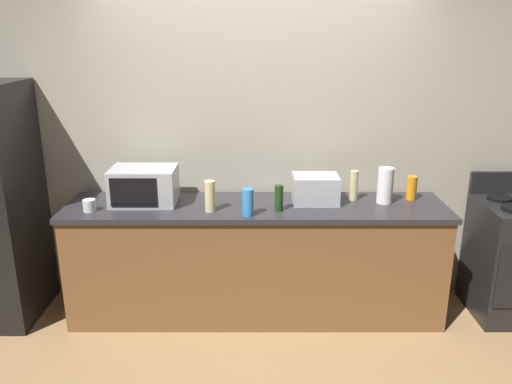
{
  "coord_description": "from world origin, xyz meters",
  "views": [
    {
      "loc": [
        0.0,
        -3.23,
        2.14
      ],
      "look_at": [
        0.0,
        0.4,
        1.0
      ],
      "focal_mm": 36.08,
      "sensor_mm": 36.0,
      "label": 1
    }
  ],
  "objects_px": {
    "toaster_oven": "(315,189)",
    "mug_white": "(89,205)",
    "microwave": "(144,186)",
    "paper_towel_roll": "(385,186)",
    "bottle_hand_soap": "(210,196)",
    "bottle_spray_cleaner": "(248,202)",
    "bottle_wine": "(279,198)",
    "bottle_vinegar": "(354,185)",
    "bottle_dish_soap": "(412,188)"
  },
  "relations": [
    {
      "from": "paper_towel_roll",
      "to": "bottle_dish_soap",
      "type": "relative_size",
      "value": 1.47
    },
    {
      "from": "bottle_vinegar",
      "to": "bottle_wine",
      "type": "xyz_separation_m",
      "value": [
        -0.58,
        -0.24,
        -0.02
      ]
    },
    {
      "from": "mug_white",
      "to": "toaster_oven",
      "type": "bearing_deg",
      "value": 6.94
    },
    {
      "from": "microwave",
      "to": "mug_white",
      "type": "bearing_deg",
      "value": -152.37
    },
    {
      "from": "toaster_oven",
      "to": "bottle_dish_soap",
      "type": "xyz_separation_m",
      "value": [
        0.75,
        0.07,
        -0.01
      ]
    },
    {
      "from": "bottle_wine",
      "to": "bottle_vinegar",
      "type": "bearing_deg",
      "value": 22.75
    },
    {
      "from": "microwave",
      "to": "bottle_wine",
      "type": "bearing_deg",
      "value": -9.9
    },
    {
      "from": "bottle_wine",
      "to": "bottle_dish_soap",
      "type": "height_order",
      "value": "bottle_wine"
    },
    {
      "from": "bottle_vinegar",
      "to": "bottle_spray_cleaner",
      "type": "relative_size",
      "value": 1.18
    },
    {
      "from": "paper_towel_roll",
      "to": "bottle_hand_soap",
      "type": "height_order",
      "value": "paper_towel_roll"
    },
    {
      "from": "bottle_wine",
      "to": "paper_towel_roll",
      "type": "bearing_deg",
      "value": 12.45
    },
    {
      "from": "bottle_vinegar",
      "to": "bottle_dish_soap",
      "type": "bearing_deg",
      "value": 2.28
    },
    {
      "from": "toaster_oven",
      "to": "mug_white",
      "type": "bearing_deg",
      "value": -173.06
    },
    {
      "from": "toaster_oven",
      "to": "bottle_wine",
      "type": "height_order",
      "value": "toaster_oven"
    },
    {
      "from": "bottle_wine",
      "to": "bottle_dish_soap",
      "type": "xyz_separation_m",
      "value": [
        1.03,
        0.26,
        -0.0
      ]
    },
    {
      "from": "microwave",
      "to": "mug_white",
      "type": "xyz_separation_m",
      "value": [
        -0.36,
        -0.19,
        -0.09
      ]
    },
    {
      "from": "toaster_oven",
      "to": "bottle_spray_cleaner",
      "type": "distance_m",
      "value": 0.58
    },
    {
      "from": "microwave",
      "to": "bottle_hand_soap",
      "type": "xyz_separation_m",
      "value": [
        0.51,
        -0.19,
        -0.02
      ]
    },
    {
      "from": "bottle_vinegar",
      "to": "bottle_wine",
      "type": "relative_size",
      "value": 1.21
    },
    {
      "from": "bottle_dish_soap",
      "to": "microwave",
      "type": "bearing_deg",
      "value": -177.56
    },
    {
      "from": "paper_towel_roll",
      "to": "bottle_vinegar",
      "type": "distance_m",
      "value": 0.23
    },
    {
      "from": "bottle_vinegar",
      "to": "bottle_hand_soap",
      "type": "distance_m",
      "value": 1.1
    },
    {
      "from": "toaster_oven",
      "to": "microwave",
      "type": "bearing_deg",
      "value": -179.46
    },
    {
      "from": "microwave",
      "to": "bottle_vinegar",
      "type": "bearing_deg",
      "value": 2.48
    },
    {
      "from": "bottle_hand_soap",
      "to": "bottle_dish_soap",
      "type": "bearing_deg",
      "value": 10.2
    },
    {
      "from": "bottle_vinegar",
      "to": "bottle_dish_soap",
      "type": "relative_size",
      "value": 1.26
    },
    {
      "from": "bottle_wine",
      "to": "bottle_hand_soap",
      "type": "height_order",
      "value": "bottle_hand_soap"
    },
    {
      "from": "bottle_wine",
      "to": "bottle_dish_soap",
      "type": "relative_size",
      "value": 1.04
    },
    {
      "from": "paper_towel_roll",
      "to": "bottle_vinegar",
      "type": "bearing_deg",
      "value": 163.35
    },
    {
      "from": "bottle_spray_cleaner",
      "to": "microwave",
      "type": "bearing_deg",
      "value": 160.18
    },
    {
      "from": "mug_white",
      "to": "bottle_hand_soap",
      "type": "bearing_deg",
      "value": 0.03
    },
    {
      "from": "bottle_vinegar",
      "to": "bottle_spray_cleaner",
      "type": "distance_m",
      "value": 0.87
    },
    {
      "from": "microwave",
      "to": "paper_towel_roll",
      "type": "distance_m",
      "value": 1.8
    },
    {
      "from": "paper_towel_roll",
      "to": "bottle_dish_soap",
      "type": "bearing_deg",
      "value": 20.46
    },
    {
      "from": "toaster_oven",
      "to": "bottle_dish_soap",
      "type": "relative_size",
      "value": 1.85
    },
    {
      "from": "bottle_vinegar",
      "to": "bottle_hand_soap",
      "type": "xyz_separation_m",
      "value": [
        -1.07,
        -0.26,
        -0.0
      ]
    },
    {
      "from": "bottle_dish_soap",
      "to": "toaster_oven",
      "type": "bearing_deg",
      "value": -174.32
    },
    {
      "from": "bottle_hand_soap",
      "to": "bottle_wine",
      "type": "bearing_deg",
      "value": 1.43
    },
    {
      "from": "toaster_oven",
      "to": "bottle_vinegar",
      "type": "relative_size",
      "value": 1.47
    },
    {
      "from": "microwave",
      "to": "mug_white",
      "type": "relative_size",
      "value": 5.34
    },
    {
      "from": "paper_towel_roll",
      "to": "microwave",
      "type": "bearing_deg",
      "value": -179.93
    },
    {
      "from": "bottle_hand_soap",
      "to": "bottle_spray_cleaner",
      "type": "bearing_deg",
      "value": -19.1
    },
    {
      "from": "bottle_vinegar",
      "to": "bottle_dish_soap",
      "type": "height_order",
      "value": "bottle_vinegar"
    },
    {
      "from": "toaster_oven",
      "to": "paper_towel_roll",
      "type": "height_order",
      "value": "paper_towel_roll"
    },
    {
      "from": "toaster_oven",
      "to": "bottle_spray_cleaner",
      "type": "bearing_deg",
      "value": -149.72
    },
    {
      "from": "microwave",
      "to": "bottle_spray_cleaner",
      "type": "distance_m",
      "value": 0.83
    },
    {
      "from": "bottle_vinegar",
      "to": "paper_towel_roll",
      "type": "bearing_deg",
      "value": -16.65
    },
    {
      "from": "paper_towel_roll",
      "to": "mug_white",
      "type": "distance_m",
      "value": 2.17
    },
    {
      "from": "toaster_oven",
      "to": "paper_towel_roll",
      "type": "bearing_deg",
      "value": -1.1
    },
    {
      "from": "microwave",
      "to": "toaster_oven",
      "type": "height_order",
      "value": "microwave"
    }
  ]
}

